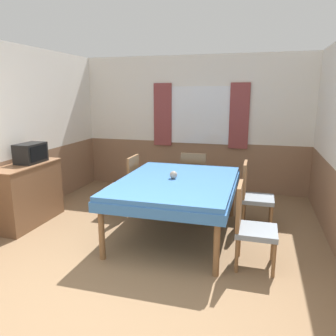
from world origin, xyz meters
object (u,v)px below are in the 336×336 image
object	(u,v)px
chair_left_far	(126,183)
chair_head_window	(195,178)
dining_table	(177,187)
chair_right_near	(250,224)
chair_right_far	(253,193)
vase	(173,175)
sideboard	(28,194)
tv	(31,153)

from	to	relation	value
chair_left_far	chair_head_window	distance (m)	1.17
dining_table	chair_right_near	bearing A→B (deg)	-30.81
chair_right_far	vase	world-z (taller)	chair_right_far
chair_head_window	sideboard	xyz separation A→B (m)	(-2.21, -1.42, -0.04)
chair_right_far	chair_left_far	world-z (taller)	same
chair_right_far	sideboard	xyz separation A→B (m)	(-3.19, -0.78, -0.04)
chair_head_window	tv	bearing A→B (deg)	-149.47
chair_right_near	vase	distance (m)	1.25
chair_right_far	tv	bearing A→B (deg)	-78.36
dining_table	chair_right_far	size ratio (longest dim) A/B	2.13
chair_left_far	tv	size ratio (longest dim) A/B	2.11
chair_left_far	chair_right_near	size ratio (longest dim) A/B	1.00
chair_head_window	sideboard	world-z (taller)	chair_head_window
chair_head_window	chair_right_far	bearing A→B (deg)	-33.16
sideboard	dining_table	bearing A→B (deg)	5.17
dining_table	chair_right_near	distance (m)	1.15
tv	vase	xyz separation A→B (m)	(2.14, 0.11, -0.21)
dining_table	chair_head_window	world-z (taller)	chair_head_window
sideboard	chair_right_far	bearing A→B (deg)	13.81
chair_right_near	vase	bearing A→B (deg)	-120.95
dining_table	chair_left_far	size ratio (longest dim) A/B	2.13
chair_right_near	chair_head_window	size ratio (longest dim) A/B	1.00
chair_right_far	sideboard	bearing A→B (deg)	-76.19
chair_head_window	sideboard	size ratio (longest dim) A/B	0.83
chair_left_far	chair_head_window	bearing A→B (deg)	-56.84
dining_table	chair_left_far	bearing A→B (deg)	149.19
dining_table	chair_head_window	distance (m)	1.24
chair_left_far	vase	size ratio (longest dim) A/B	9.10
chair_right_far	chair_head_window	distance (m)	1.17
dining_table	chair_right_far	bearing A→B (deg)	30.81
chair_left_far	chair_right_near	bearing A→B (deg)	-120.81
chair_right_far	chair_head_window	size ratio (longest dim) A/B	1.00
dining_table	vase	bearing A→B (deg)	146.78
chair_left_far	sideboard	xyz separation A→B (m)	(-1.23, -0.78, -0.04)
tv	chair_right_far	bearing A→B (deg)	11.64
dining_table	chair_right_near	size ratio (longest dim) A/B	2.13
chair_right_far	tv	world-z (taller)	tv
chair_right_near	vase	size ratio (longest dim) A/B	9.10
dining_table	sideboard	xyz separation A→B (m)	(-2.21, -0.20, -0.22)
chair_right_near	tv	world-z (taller)	tv
chair_head_window	vase	distance (m)	1.23
chair_right_far	vase	xyz separation A→B (m)	(-1.04, -0.55, 0.33)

